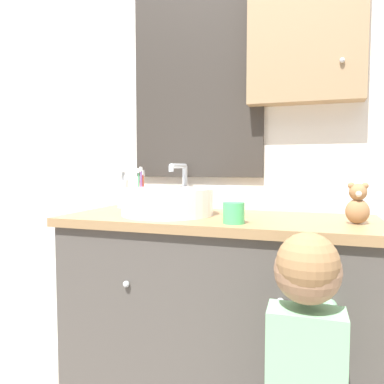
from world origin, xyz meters
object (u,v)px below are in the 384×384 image
(child_figure, at_px, (306,356))
(teddy_bear, at_px, (358,204))
(sink_basin, at_px, (168,201))
(drinking_cup, at_px, (234,213))
(toothbrush_holder, at_px, (141,198))
(soap_dispenser, at_px, (123,193))

(child_figure, xyz_separation_m, teddy_bear, (0.15, 0.42, 0.36))
(sink_basin, bearing_deg, drinking_cup, -25.97)
(toothbrush_holder, height_order, soap_dispenser, toothbrush_holder)
(sink_basin, relative_size, teddy_bear, 2.94)
(toothbrush_holder, relative_size, soap_dispenser, 1.15)
(sink_basin, height_order, drinking_cup, sink_basin)
(drinking_cup, bearing_deg, sink_basin, 154.03)
(sink_basin, distance_m, teddy_bear, 0.73)
(child_figure, distance_m, teddy_bear, 0.58)
(sink_basin, height_order, teddy_bear, sink_basin)
(toothbrush_holder, relative_size, teddy_bear, 1.37)
(sink_basin, distance_m, toothbrush_holder, 0.28)
(child_figure, relative_size, drinking_cup, 11.20)
(sink_basin, relative_size, drinking_cup, 5.59)
(toothbrush_holder, xyz_separation_m, teddy_bear, (0.94, -0.20, 0.02))
(sink_basin, height_order, child_figure, sink_basin)
(sink_basin, xyz_separation_m, drinking_cup, (0.31, -0.15, -0.02))
(sink_basin, bearing_deg, child_figure, -37.60)
(soap_dispenser, bearing_deg, drinking_cup, -27.17)
(soap_dispenser, height_order, drinking_cup, soap_dispenser)
(sink_basin, bearing_deg, toothbrush_holder, 139.60)
(soap_dispenser, distance_m, teddy_bear, 1.05)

